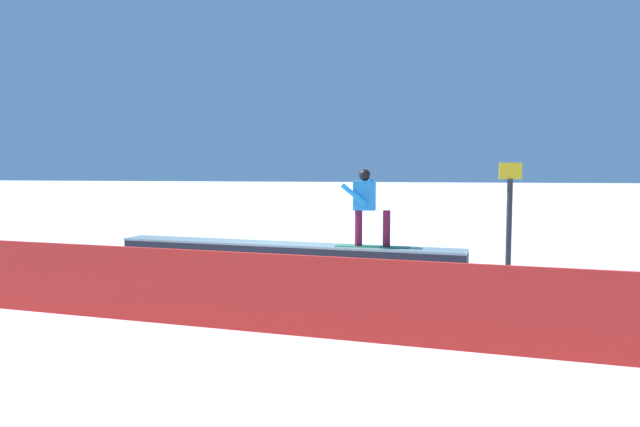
# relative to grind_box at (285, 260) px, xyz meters

# --- Properties ---
(ground_plane) EXTENTS (120.00, 120.00, 0.00)m
(ground_plane) POSITION_rel_grind_box_xyz_m (0.00, 0.00, -0.27)
(ground_plane) COLOR white
(grind_box) EXTENTS (7.05, 1.78, 0.60)m
(grind_box) POSITION_rel_grind_box_xyz_m (0.00, 0.00, 0.00)
(grind_box) COLOR #1F222B
(grind_box) RESTS_ON ground_plane
(snowboarder) EXTENTS (1.42, 0.42, 1.46)m
(snowboarder) POSITION_rel_grind_box_xyz_m (-1.63, 0.28, 1.13)
(snowboarder) COLOR #288456
(snowboarder) RESTS_ON grind_box
(safety_fence) EXTENTS (12.61, 2.15, 1.02)m
(safety_fence) POSITION_rel_grind_box_xyz_m (0.00, 4.10, 0.24)
(safety_fence) COLOR red
(safety_fence) RESTS_ON ground_plane
(trail_marker) EXTENTS (0.40, 0.10, 2.18)m
(trail_marker) POSITION_rel_grind_box_xyz_m (-4.23, 0.24, 0.89)
(trail_marker) COLOR #262628
(trail_marker) RESTS_ON ground_plane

